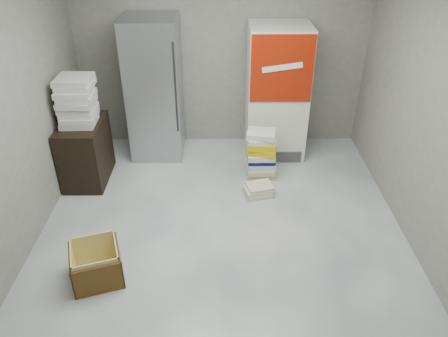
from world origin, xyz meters
name	(u,v)px	position (x,y,z in m)	size (l,w,h in m)	color
ground	(222,250)	(0.00, 0.00, 0.00)	(5.00, 5.00, 0.00)	silver
room_shell	(221,88)	(0.00, 0.00, 1.80)	(4.04, 5.04, 2.82)	gray
steel_fridge	(155,89)	(-0.90, 2.13, 0.95)	(0.70, 0.72, 1.90)	#AEB1B7
coke_cooler	(277,92)	(0.75, 2.12, 0.90)	(0.80, 0.73, 1.80)	silver
wood_shelf	(86,152)	(-1.73, 1.40, 0.40)	(0.50, 0.80, 0.80)	black
supply_box_stack	(77,101)	(-1.72, 1.40, 1.09)	(0.44, 0.44, 0.58)	beige
phonebook_stack_main	(261,154)	(0.51, 1.45, 0.33)	(0.42, 0.35, 0.65)	tan
phonebook_stack_side	(258,190)	(0.46, 1.01, 0.07)	(0.39, 0.32, 0.14)	beige
cardboard_box	(97,265)	(-1.20, -0.37, 0.15)	(0.58, 0.58, 0.37)	gold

